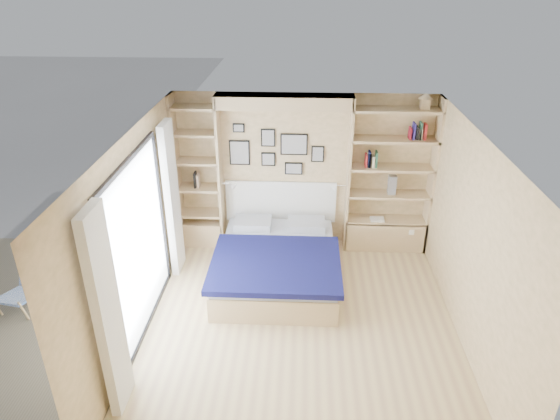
{
  "coord_description": "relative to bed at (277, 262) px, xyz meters",
  "views": [
    {
      "loc": [
        -0.01,
        -5.1,
        4.23
      ],
      "look_at": [
        -0.3,
        0.9,
        1.22
      ],
      "focal_mm": 32.0,
      "sensor_mm": 36.0,
      "label": 1
    }
  ],
  "objects": [
    {
      "name": "deck_chair",
      "position": [
        -3.34,
        -0.79,
        0.07
      ],
      "size": [
        0.57,
        0.8,
        0.73
      ],
      "rotation": [
        0.0,
        0.0,
        -0.19
      ],
      "color": "tan",
      "rests_on": "ground"
    },
    {
      "name": "shelf_decor",
      "position": [
        1.53,
        1.0,
        1.42
      ],
      "size": [
        3.54,
        0.23,
        2.03
      ],
      "color": "#A51E1E",
      "rests_on": "ground"
    },
    {
      "name": "photo_gallery",
      "position": [
        -0.1,
        1.15,
        1.32
      ],
      "size": [
        1.48,
        0.02,
        0.82
      ],
      "color": "black",
      "rests_on": "ground"
    },
    {
      "name": "reading_lamps",
      "position": [
        0.05,
        0.93,
        0.82
      ],
      "size": [
        1.92,
        0.12,
        0.15
      ],
      "color": "silver",
      "rests_on": "ground"
    },
    {
      "name": "bed",
      "position": [
        0.0,
        0.0,
        0.0
      ],
      "size": [
        1.79,
        2.28,
        1.07
      ],
      "color": "tan",
      "rests_on": "ground"
    },
    {
      "name": "room_shell",
      "position": [
        -0.03,
        0.45,
        0.8
      ],
      "size": [
        4.5,
        4.5,
        4.5
      ],
      "color": "beige",
      "rests_on": "ground"
    },
    {
      "name": "ground",
      "position": [
        0.35,
        -1.07,
        -0.28
      ],
      "size": [
        4.5,
        4.5,
        0.0
      ],
      "primitive_type": "plane",
      "color": "#D4BA7F",
      "rests_on": "ground"
    },
    {
      "name": "deck",
      "position": [
        -3.25,
        -1.07,
        -0.28
      ],
      "size": [
        3.2,
        4.0,
        0.05
      ],
      "primitive_type": "cube",
      "color": "#776C58",
      "rests_on": "ground"
    }
  ]
}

